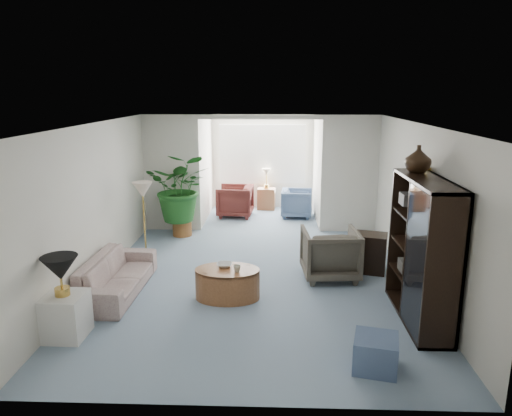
{
  "coord_description": "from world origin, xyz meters",
  "views": [
    {
      "loc": [
        0.28,
        -7.02,
        2.98
      ],
      "look_at": [
        0.0,
        0.6,
        1.1
      ],
      "focal_mm": 33.47,
      "sensor_mm": 36.0,
      "label": 1
    }
  ],
  "objects_px": {
    "cabinet_urn": "(418,159)",
    "sunroom_table": "(266,199)",
    "table_lamp": "(60,268)",
    "plant_pot": "(182,228)",
    "coffee_table": "(227,284)",
    "entertainment_cabinet": "(422,251)",
    "sunroom_chair_blue": "(297,203)",
    "coffee_bowl": "(225,265)",
    "end_table": "(65,316)",
    "sunroom_chair_maroon": "(235,201)",
    "side_table_dark": "(370,253)",
    "ottoman": "(376,353)",
    "floor_lamp": "(143,190)",
    "framed_picture": "(423,181)",
    "wingback_chair": "(330,253)",
    "coffee_cup": "(237,269)",
    "sofa": "(116,275)"
  },
  "relations": [
    {
      "from": "cabinet_urn",
      "to": "sunroom_table",
      "type": "height_order",
      "value": "cabinet_urn"
    },
    {
      "from": "table_lamp",
      "to": "plant_pot",
      "type": "relative_size",
      "value": 1.1
    },
    {
      "from": "coffee_table",
      "to": "entertainment_cabinet",
      "type": "distance_m",
      "value": 2.76
    },
    {
      "from": "sunroom_chair_blue",
      "to": "coffee_bowl",
      "type": "bearing_deg",
      "value": 168.66
    },
    {
      "from": "end_table",
      "to": "sunroom_chair_maroon",
      "type": "bearing_deg",
      "value": 74.59
    },
    {
      "from": "end_table",
      "to": "table_lamp",
      "type": "relative_size",
      "value": 1.26
    },
    {
      "from": "coffee_bowl",
      "to": "side_table_dark",
      "type": "bearing_deg",
      "value": 24.57
    },
    {
      "from": "side_table_dark",
      "to": "plant_pot",
      "type": "bearing_deg",
      "value": 151.48
    },
    {
      "from": "table_lamp",
      "to": "plant_pot",
      "type": "bearing_deg",
      "value": 81.46
    },
    {
      "from": "coffee_bowl",
      "to": "ottoman",
      "type": "height_order",
      "value": "coffee_bowl"
    },
    {
      "from": "plant_pot",
      "to": "sunroom_table",
      "type": "distance_m",
      "value": 2.95
    },
    {
      "from": "floor_lamp",
      "to": "coffee_table",
      "type": "distance_m",
      "value": 2.67
    },
    {
      "from": "framed_picture",
      "to": "wingback_chair",
      "type": "distance_m",
      "value": 1.85
    },
    {
      "from": "side_table_dark",
      "to": "sunroom_table",
      "type": "xyz_separation_m",
      "value": [
        -1.81,
        4.31,
        -0.05
      ]
    },
    {
      "from": "sunroom_chair_blue",
      "to": "sunroom_chair_maroon",
      "type": "relative_size",
      "value": 0.89
    },
    {
      "from": "table_lamp",
      "to": "coffee_cup",
      "type": "height_order",
      "value": "table_lamp"
    },
    {
      "from": "end_table",
      "to": "side_table_dark",
      "type": "bearing_deg",
      "value": 29.57
    },
    {
      "from": "table_lamp",
      "to": "wingback_chair",
      "type": "xyz_separation_m",
      "value": [
        3.49,
        2.08,
        -0.49
      ]
    },
    {
      "from": "framed_picture",
      "to": "coffee_cup",
      "type": "relative_size",
      "value": 4.67
    },
    {
      "from": "floor_lamp",
      "to": "entertainment_cabinet",
      "type": "relative_size",
      "value": 0.19
    },
    {
      "from": "side_table_dark",
      "to": "sunroom_chair_maroon",
      "type": "xyz_separation_m",
      "value": [
        -2.56,
        3.56,
        0.05
      ]
    },
    {
      "from": "end_table",
      "to": "table_lamp",
      "type": "bearing_deg",
      "value": 0.0
    },
    {
      "from": "coffee_bowl",
      "to": "sunroom_chair_blue",
      "type": "height_order",
      "value": "sunroom_chair_blue"
    },
    {
      "from": "wingback_chair",
      "to": "sunroom_chair_maroon",
      "type": "relative_size",
      "value": 1.08
    },
    {
      "from": "plant_pot",
      "to": "floor_lamp",
      "type": "bearing_deg",
      "value": -108.58
    },
    {
      "from": "ottoman",
      "to": "sunroom_table",
      "type": "distance_m",
      "value": 7.37
    },
    {
      "from": "framed_picture",
      "to": "side_table_dark",
      "type": "distance_m",
      "value": 1.66
    },
    {
      "from": "plant_pot",
      "to": "sunroom_table",
      "type": "xyz_separation_m",
      "value": [
        1.74,
        2.38,
        0.11
      ]
    },
    {
      "from": "coffee_bowl",
      "to": "sunroom_chair_maroon",
      "type": "bearing_deg",
      "value": 92.64
    },
    {
      "from": "sofa",
      "to": "cabinet_urn",
      "type": "height_order",
      "value": "cabinet_urn"
    },
    {
      "from": "framed_picture",
      "to": "table_lamp",
      "type": "xyz_separation_m",
      "value": [
        -4.74,
        -1.62,
        -0.8
      ]
    },
    {
      "from": "table_lamp",
      "to": "wingback_chair",
      "type": "height_order",
      "value": "table_lamp"
    },
    {
      "from": "side_table_dark",
      "to": "ottoman",
      "type": "relative_size",
      "value": 1.4
    },
    {
      "from": "coffee_cup",
      "to": "side_table_dark",
      "type": "height_order",
      "value": "side_table_dark"
    },
    {
      "from": "sunroom_chair_blue",
      "to": "sunroom_chair_maroon",
      "type": "distance_m",
      "value": 1.5
    },
    {
      "from": "coffee_table",
      "to": "coffee_bowl",
      "type": "bearing_deg",
      "value": 116.57
    },
    {
      "from": "framed_picture",
      "to": "entertainment_cabinet",
      "type": "height_order",
      "value": "entertainment_cabinet"
    },
    {
      "from": "coffee_bowl",
      "to": "wingback_chair",
      "type": "height_order",
      "value": "wingback_chair"
    },
    {
      "from": "cabinet_urn",
      "to": "sunroom_chair_maroon",
      "type": "height_order",
      "value": "cabinet_urn"
    },
    {
      "from": "coffee_table",
      "to": "ottoman",
      "type": "distance_m",
      "value": 2.53
    },
    {
      "from": "coffee_bowl",
      "to": "coffee_cup",
      "type": "bearing_deg",
      "value": -45.0
    },
    {
      "from": "side_table_dark",
      "to": "sunroom_chair_maroon",
      "type": "height_order",
      "value": "sunroom_chair_maroon"
    },
    {
      "from": "coffee_bowl",
      "to": "cabinet_urn",
      "type": "relative_size",
      "value": 0.62
    },
    {
      "from": "coffee_bowl",
      "to": "entertainment_cabinet",
      "type": "relative_size",
      "value": 0.12
    },
    {
      "from": "end_table",
      "to": "wingback_chair",
      "type": "distance_m",
      "value": 4.07
    },
    {
      "from": "coffee_cup",
      "to": "plant_pot",
      "type": "bearing_deg",
      "value": 113.68
    },
    {
      "from": "wingback_chair",
      "to": "coffee_table",
      "type": "bearing_deg",
      "value": 24.28
    },
    {
      "from": "sofa",
      "to": "wingback_chair",
      "type": "bearing_deg",
      "value": -76.17
    },
    {
      "from": "end_table",
      "to": "cabinet_urn",
      "type": "relative_size",
      "value": 1.5
    },
    {
      "from": "wingback_chair",
      "to": "plant_pot",
      "type": "relative_size",
      "value": 2.25
    }
  ]
}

